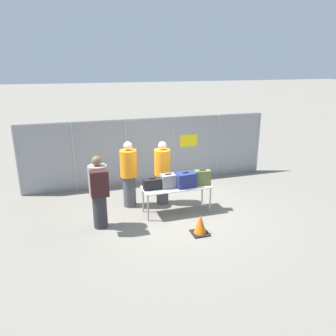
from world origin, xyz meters
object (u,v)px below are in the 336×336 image
at_px(suitcase_olive, 202,177).
at_px(utility_trailer, 157,151).
at_px(suitcase_navy, 185,180).
at_px(security_worker_far, 129,174).
at_px(traveler_hooded, 99,190).
at_px(security_worker_near, 162,172).
at_px(inspection_table, 177,189).
at_px(suitcase_grey, 168,181).
at_px(suitcase_black, 152,184).
at_px(traffic_cone, 200,225).

relative_size(suitcase_olive, utility_trailer, 0.14).
bearing_deg(suitcase_navy, security_worker_far, 147.11).
bearing_deg(traveler_hooded, security_worker_near, 40.96).
distance_m(inspection_table, traveler_hooded, 2.05).
bearing_deg(security_worker_far, inspection_table, 116.46).
bearing_deg(suitcase_grey, traveler_hooded, -170.39).
bearing_deg(suitcase_black, suitcase_navy, -5.89).
distance_m(security_worker_far, traffic_cone, 2.49).
distance_m(suitcase_grey, security_worker_near, 0.68).
bearing_deg(suitcase_grey, security_worker_near, 86.29).
height_order(traveler_hooded, security_worker_far, security_worker_far).
xyz_separation_m(suitcase_navy, utility_trailer, (0.58, 4.85, -0.52)).
distance_m(inspection_table, suitcase_olive, 0.73).
xyz_separation_m(suitcase_olive, security_worker_near, (-0.87, 0.75, -0.00)).
bearing_deg(suitcase_black, suitcase_grey, -0.24).
height_order(security_worker_near, traffic_cone, security_worker_near).
bearing_deg(suitcase_grey, inspection_table, -3.99).
height_order(utility_trailer, traffic_cone, utility_trailer).
bearing_deg(suitcase_olive, suitcase_black, 176.70).
bearing_deg(security_worker_near, suitcase_navy, 126.80).
relative_size(traveler_hooded, utility_trailer, 0.54).
distance_m(suitcase_olive, security_worker_near, 1.15).
relative_size(inspection_table, security_worker_near, 1.01).
bearing_deg(suitcase_navy, inspection_table, 161.37).
relative_size(security_worker_far, utility_trailer, 0.55).
distance_m(inspection_table, suitcase_grey, 0.33).
distance_m(suitcase_black, suitcase_olive, 1.34).
xyz_separation_m(suitcase_black, utility_trailer, (1.44, 4.76, -0.47)).
bearing_deg(security_worker_far, traffic_cone, 93.24).
xyz_separation_m(security_worker_near, traffic_cone, (0.33, -1.95, -0.70)).
relative_size(traveler_hooded, security_worker_near, 1.00).
xyz_separation_m(suitcase_grey, suitcase_olive, (0.91, -0.08, 0.02)).
xyz_separation_m(suitcase_black, traveler_hooded, (-1.36, -0.30, 0.12)).
bearing_deg(security_worker_far, suitcase_grey, 110.61).
bearing_deg(suitcase_black, traveler_hooded, -167.40).
height_order(suitcase_black, traveler_hooded, traveler_hooded).
height_order(suitcase_olive, security_worker_near, security_worker_near).
distance_m(suitcase_black, suitcase_navy, 0.87).
bearing_deg(suitcase_grey, utility_trailer, 77.95).
distance_m(inspection_table, security_worker_far, 1.37).
relative_size(suitcase_black, security_worker_near, 0.26).
xyz_separation_m(suitcase_grey, traveler_hooded, (-1.78, -0.30, 0.08)).
relative_size(security_worker_near, traffic_cone, 3.64).
distance_m(suitcase_navy, utility_trailer, 4.92).
bearing_deg(security_worker_near, suitcase_grey, 95.86).
xyz_separation_m(suitcase_navy, suitcase_olive, (0.47, 0.01, 0.01)).
xyz_separation_m(suitcase_olive, traffic_cone, (-0.54, -1.19, -0.70)).
height_order(security_worker_far, utility_trailer, security_worker_far).
bearing_deg(traveler_hooded, suitcase_olive, 17.49).
xyz_separation_m(security_worker_far, utility_trailer, (1.89, 4.01, -0.55)).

